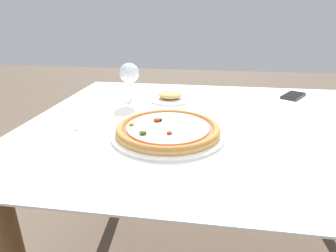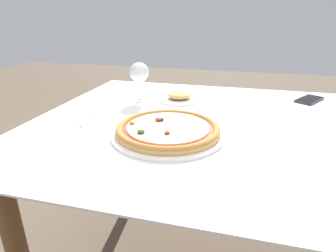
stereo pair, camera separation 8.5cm
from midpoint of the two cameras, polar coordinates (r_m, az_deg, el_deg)
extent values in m
cube|color=brown|center=(0.99, 9.74, -0.56)|extent=(1.28, 0.94, 0.04)
cube|color=white|center=(0.98, 9.82, 0.58)|extent=(1.38, 1.04, 0.01)
cylinder|color=brown|center=(1.61, -12.46, -6.13)|extent=(0.06, 0.06, 0.71)
cylinder|color=brown|center=(1.64, 29.55, -8.25)|extent=(0.06, 0.06, 0.71)
cylinder|color=white|center=(0.86, -2.83, -1.60)|extent=(0.35, 0.35, 0.01)
cylinder|color=tan|center=(0.86, -2.84, -0.93)|extent=(0.32, 0.32, 0.01)
torus|color=#B27538|center=(0.85, -2.85, -0.56)|extent=(0.32, 0.32, 0.02)
cylinder|color=#BC381E|center=(0.85, -2.85, -0.46)|extent=(0.27, 0.27, 0.00)
cylinder|color=beige|center=(0.85, -2.86, -0.21)|extent=(0.25, 0.25, 0.00)
ellipsoid|color=#BC9342|center=(0.87, -10.21, 0.39)|extent=(0.02, 0.02, 0.01)
ellipsoid|color=#2D2319|center=(0.89, -4.48, 1.26)|extent=(0.02, 0.02, 0.01)
ellipsoid|color=#425123|center=(0.80, -8.16, -1.37)|extent=(0.02, 0.02, 0.01)
ellipsoid|color=#A83323|center=(0.79, -2.79, -1.42)|extent=(0.02, 0.02, 0.01)
ellipsoid|color=#A83323|center=(0.89, -4.99, 1.24)|extent=(0.02, 0.02, 0.01)
cube|color=silver|center=(1.00, -19.69, 0.36)|extent=(0.04, 0.11, 0.00)
cube|color=silver|center=(1.06, -18.82, 1.58)|extent=(0.03, 0.02, 0.00)
cube|color=silver|center=(1.09, -19.05, 2.10)|extent=(0.01, 0.04, 0.00)
cube|color=silver|center=(1.08, -18.64, 2.11)|extent=(0.01, 0.04, 0.00)
cube|color=silver|center=(1.08, -18.23, 2.13)|extent=(0.01, 0.04, 0.00)
cube|color=silver|center=(1.08, -17.82, 2.14)|extent=(0.01, 0.04, 0.00)
cylinder|color=silver|center=(1.21, -9.61, 5.02)|extent=(0.07, 0.07, 0.00)
cylinder|color=silver|center=(1.20, -9.74, 6.99)|extent=(0.01, 0.01, 0.08)
sphere|color=silver|center=(1.19, -9.97, 10.54)|extent=(0.08, 0.08, 0.08)
cube|color=#232328|center=(1.37, 22.51, 5.70)|extent=(0.14, 0.16, 0.01)
cube|color=black|center=(1.37, 22.54, 5.92)|extent=(0.12, 0.14, 0.00)
cylinder|color=white|center=(1.21, -1.62, 5.42)|extent=(0.17, 0.17, 0.01)
ellipsoid|color=tan|center=(1.20, -1.63, 6.35)|extent=(0.10, 0.10, 0.03)
camera|label=1|loc=(0.04, -92.86, -1.15)|focal=30.00mm
camera|label=2|loc=(0.04, 87.14, 1.15)|focal=30.00mm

